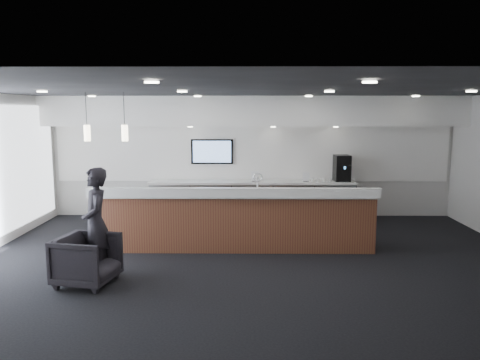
{
  "coord_description": "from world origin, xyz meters",
  "views": [
    {
      "loc": [
        -0.16,
        -7.74,
        2.66
      ],
      "look_at": [
        -0.27,
        1.3,
        1.32
      ],
      "focal_mm": 35.0,
      "sensor_mm": 36.0,
      "label": 1
    }
  ],
  "objects_px": {
    "coffee_machine": "(342,168)",
    "lounge_guest": "(96,223)",
    "service_counter": "(234,219)",
    "armchair": "(87,260)"
  },
  "relations": [
    {
      "from": "coffee_machine",
      "to": "lounge_guest",
      "type": "xyz_separation_m",
      "value": [
        -4.75,
        -4.15,
        -0.38
      ]
    },
    {
      "from": "lounge_guest",
      "to": "service_counter",
      "type": "bearing_deg",
      "value": 104.23
    },
    {
      "from": "armchair",
      "to": "lounge_guest",
      "type": "bearing_deg",
      "value": 3.34
    },
    {
      "from": "coffee_machine",
      "to": "lounge_guest",
      "type": "relative_size",
      "value": 0.36
    },
    {
      "from": "coffee_machine",
      "to": "armchair",
      "type": "distance_m",
      "value": 6.63
    },
    {
      "from": "coffee_machine",
      "to": "service_counter",
      "type": "bearing_deg",
      "value": -138.22
    },
    {
      "from": "coffee_machine",
      "to": "lounge_guest",
      "type": "bearing_deg",
      "value": -141.66
    },
    {
      "from": "service_counter",
      "to": "armchair",
      "type": "distance_m",
      "value": 2.95
    },
    {
      "from": "service_counter",
      "to": "lounge_guest",
      "type": "height_order",
      "value": "lounge_guest"
    },
    {
      "from": "lounge_guest",
      "to": "coffee_machine",
      "type": "bearing_deg",
      "value": 108.87
    }
  ]
}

